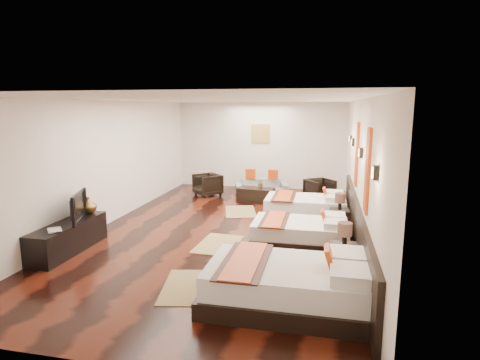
% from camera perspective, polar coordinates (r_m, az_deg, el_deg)
% --- Properties ---
extents(floor, '(5.50, 9.50, 0.01)m').
position_cam_1_polar(floor, '(8.75, -2.20, -7.15)').
color(floor, black).
rests_on(floor, ground).
extents(ceiling, '(5.50, 9.50, 0.01)m').
position_cam_1_polar(ceiling, '(8.34, -2.34, 11.50)').
color(ceiling, white).
rests_on(ceiling, floor).
extents(back_wall, '(5.50, 0.01, 2.80)m').
position_cam_1_polar(back_wall, '(13.06, 2.96, 4.97)').
color(back_wall, silver).
rests_on(back_wall, floor).
extents(left_wall, '(0.01, 9.50, 2.80)m').
position_cam_1_polar(left_wall, '(9.50, -18.56, 2.37)').
color(left_wall, silver).
rests_on(left_wall, floor).
extents(right_wall, '(0.01, 9.50, 2.80)m').
position_cam_1_polar(right_wall, '(8.20, 16.69, 1.26)').
color(right_wall, silver).
rests_on(right_wall, floor).
extents(headboard_panel, '(0.08, 6.60, 0.90)m').
position_cam_1_polar(headboard_panel, '(7.63, 16.45, -6.73)').
color(headboard_panel, black).
rests_on(headboard_panel, floor).
extents(bed_near, '(2.27, 1.43, 0.87)m').
position_cam_1_polar(bed_near, '(5.55, 7.25, -14.69)').
color(bed_near, black).
rests_on(bed_near, floor).
extents(bed_mid, '(1.89, 1.19, 0.72)m').
position_cam_1_polar(bed_mid, '(7.84, 8.80, -7.50)').
color(bed_mid, black).
rests_on(bed_mid, floor).
extents(bed_far, '(1.99, 1.25, 0.76)m').
position_cam_1_polar(bed_far, '(9.77, 9.55, -3.83)').
color(bed_far, black).
rests_on(bed_far, floor).
extents(nightstand_a, '(0.43, 0.43, 0.85)m').
position_cam_1_polar(nightstand_a, '(6.68, 14.71, -10.51)').
color(nightstand_a, black).
rests_on(nightstand_a, floor).
extents(nightstand_b, '(0.42, 0.42, 0.83)m').
position_cam_1_polar(nightstand_b, '(8.88, 14.12, -5.26)').
color(nightstand_b, black).
rests_on(nightstand_b, floor).
extents(jute_mat_near, '(0.96, 1.32, 0.01)m').
position_cam_1_polar(jute_mat_near, '(6.17, -7.43, -14.98)').
color(jute_mat_near, olive).
rests_on(jute_mat_near, floor).
extents(jute_mat_mid, '(0.81, 1.24, 0.01)m').
position_cam_1_polar(jute_mat_mid, '(7.86, -3.14, -9.20)').
color(jute_mat_mid, olive).
rests_on(jute_mat_mid, floor).
extents(jute_mat_far, '(1.04, 1.35, 0.01)m').
position_cam_1_polar(jute_mat_far, '(10.20, 0.07, -4.55)').
color(jute_mat_far, olive).
rests_on(jute_mat_far, floor).
extents(tv_console, '(0.50, 1.80, 0.55)m').
position_cam_1_polar(tv_console, '(8.05, -23.48, -7.58)').
color(tv_console, black).
rests_on(tv_console, floor).
extents(tv, '(0.44, 0.93, 0.54)m').
position_cam_1_polar(tv, '(8.01, -22.81, -3.56)').
color(tv, black).
rests_on(tv, tv_console).
extents(book, '(0.36, 0.36, 0.03)m').
position_cam_1_polar(book, '(7.56, -26.00, -6.63)').
color(book, black).
rests_on(book, tv_console).
extents(figurine, '(0.38, 0.38, 0.33)m').
position_cam_1_polar(figurine, '(8.48, -21.00, -3.42)').
color(figurine, brown).
rests_on(figurine, tv_console).
extents(sofa, '(1.72, 1.05, 0.47)m').
position_cam_1_polar(sofa, '(12.21, 3.14, -0.94)').
color(sofa, gray).
rests_on(sofa, floor).
extents(armchair_left, '(1.01, 1.01, 0.66)m').
position_cam_1_polar(armchair_left, '(12.02, -4.72, -0.68)').
color(armchair_left, black).
rests_on(armchair_left, floor).
extents(armchair_right, '(0.97, 0.98, 0.64)m').
position_cam_1_polar(armchair_right, '(11.49, 11.42, -1.43)').
color(armchair_right, black).
rests_on(armchair_right, floor).
extents(coffee_table, '(1.06, 0.65, 0.40)m').
position_cam_1_polar(coffee_table, '(11.21, 2.28, -2.16)').
color(coffee_table, black).
rests_on(coffee_table, floor).
extents(table_plant, '(0.24, 0.21, 0.26)m').
position_cam_1_polar(table_plant, '(11.20, 3.02, -0.46)').
color(table_plant, '#265B1E').
rests_on(table_plant, coffee_table).
extents(orange_panel_a, '(0.04, 0.40, 1.30)m').
position_cam_1_polar(orange_panel_a, '(6.28, 17.92, 1.26)').
color(orange_panel_a, '#D86014').
rests_on(orange_panel_a, right_wall).
extents(orange_panel_b, '(0.04, 0.40, 1.30)m').
position_cam_1_polar(orange_panel_b, '(8.46, 16.51, 3.59)').
color(orange_panel_b, '#D86014').
rests_on(orange_panel_b, right_wall).
extents(sconce_near, '(0.07, 0.12, 0.18)m').
position_cam_1_polar(sconce_near, '(5.18, 18.88, 1.01)').
color(sconce_near, black).
rests_on(sconce_near, right_wall).
extents(sconce_mid, '(0.07, 0.12, 0.18)m').
position_cam_1_polar(sconce_mid, '(7.35, 16.97, 3.77)').
color(sconce_mid, black).
rests_on(sconce_mid, right_wall).
extents(sconce_far, '(0.07, 0.12, 0.18)m').
position_cam_1_polar(sconce_far, '(9.53, 15.94, 5.26)').
color(sconce_far, black).
rests_on(sconce_far, right_wall).
extents(sconce_lounge, '(0.07, 0.12, 0.18)m').
position_cam_1_polar(sconce_lounge, '(10.43, 15.64, 5.69)').
color(sconce_lounge, black).
rests_on(sconce_lounge, right_wall).
extents(gold_artwork, '(0.60, 0.04, 0.60)m').
position_cam_1_polar(gold_artwork, '(13.00, 2.96, 6.72)').
color(gold_artwork, '#AD873F').
rests_on(gold_artwork, back_wall).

